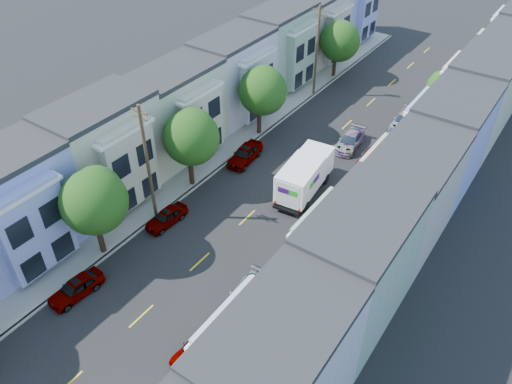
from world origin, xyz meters
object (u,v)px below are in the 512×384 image
(utility_pole_near, at_px, (148,164))
(parked_right_d, at_px, (404,120))
(tree_e, at_px, (339,41))
(utility_pole_far, at_px, (317,51))
(tree_d, at_px, (262,91))
(tree_far_r, at_px, (440,87))
(fedex_truck, at_px, (305,175))
(lead_sedan, at_px, (350,141))
(parked_left_b, at_px, (76,288))
(parked_right_c, at_px, (370,158))
(parked_left_c, at_px, (166,217))
(parked_left_d, at_px, (245,154))
(tree_b, at_px, (93,201))
(parked_right_a, at_px, (198,347))
(tree_c, at_px, (190,137))
(parked_right_b, at_px, (245,295))

(utility_pole_near, bearing_deg, parked_right_d, 65.92)
(tree_e, height_order, utility_pole_far, utility_pole_far)
(tree_d, relative_size, tree_far_r, 1.39)
(tree_d, height_order, fedex_truck, tree_d)
(lead_sedan, height_order, parked_left_b, lead_sedan)
(lead_sedan, height_order, parked_right_d, lead_sedan)
(parked_left_b, bearing_deg, parked_right_c, 74.01)
(lead_sedan, distance_m, parked_right_c, 3.22)
(parked_right_c, bearing_deg, parked_left_c, -120.17)
(utility_pole_far, height_order, parked_left_d, utility_pole_far)
(utility_pole_far, relative_size, parked_left_d, 2.12)
(tree_b, distance_m, parked_left_d, 16.47)
(tree_far_r, height_order, parked_left_d, tree_far_r)
(parked_right_a, bearing_deg, utility_pole_near, 150.20)
(lead_sedan, relative_size, parked_right_a, 1.13)
(lead_sedan, height_order, parked_left_c, lead_sedan)
(tree_c, bearing_deg, parked_left_c, -74.60)
(tree_e, distance_m, tree_far_r, 13.58)
(parked_right_a, bearing_deg, parked_right_c, 95.74)
(tree_e, xyz_separation_m, tree_far_r, (13.20, -3.08, -0.92))
(tree_b, height_order, parked_left_d, tree_b)
(parked_right_d, bearing_deg, lead_sedan, -115.73)
(utility_pole_near, relative_size, parked_right_b, 2.33)
(tree_b, distance_m, lead_sedan, 25.43)
(parked_right_d, bearing_deg, parked_right_a, -93.12)
(utility_pole_near, relative_size, parked_left_d, 2.12)
(utility_pole_far, bearing_deg, tree_b, -90.00)
(lead_sedan, relative_size, parked_right_b, 1.05)
(utility_pole_far, bearing_deg, parked_right_a, -71.77)
(tree_e, distance_m, utility_pole_far, 5.48)
(fedex_truck, relative_size, lead_sedan, 1.51)
(parked_right_a, height_order, parked_right_d, parked_right_d)
(parked_right_c, bearing_deg, tree_e, 127.18)
(utility_pole_near, height_order, parked_left_b, utility_pole_near)
(fedex_truck, relative_size, parked_right_c, 1.66)
(utility_pole_near, relative_size, parked_right_c, 2.42)
(tree_c, relative_size, utility_pole_near, 0.73)
(parked_left_d, bearing_deg, fedex_truck, -13.59)
(tree_far_r, distance_m, parked_left_d, 21.58)
(parked_left_d, xyz_separation_m, parked_right_d, (9.80, 14.53, -0.09))
(parked_right_c, bearing_deg, parked_right_a, -90.10)
(parked_left_c, xyz_separation_m, parked_right_c, (9.80, 16.93, 0.03))
(tree_e, bearing_deg, tree_b, -90.00)
(tree_b, bearing_deg, parked_right_a, -13.50)
(utility_pole_near, xyz_separation_m, parked_left_d, (1.40, 10.53, -4.39))
(parked_left_b, height_order, parked_right_d, parked_right_d)
(tree_b, relative_size, fedex_truck, 1.08)
(parked_left_c, distance_m, parked_right_b, 10.22)
(tree_b, bearing_deg, parked_left_b, -69.94)
(parked_left_c, bearing_deg, parked_left_b, -86.75)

